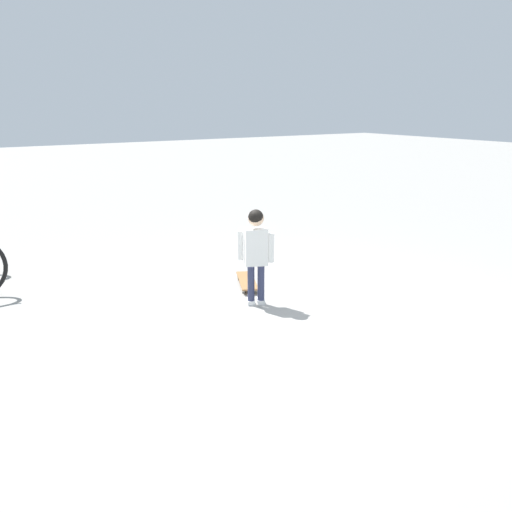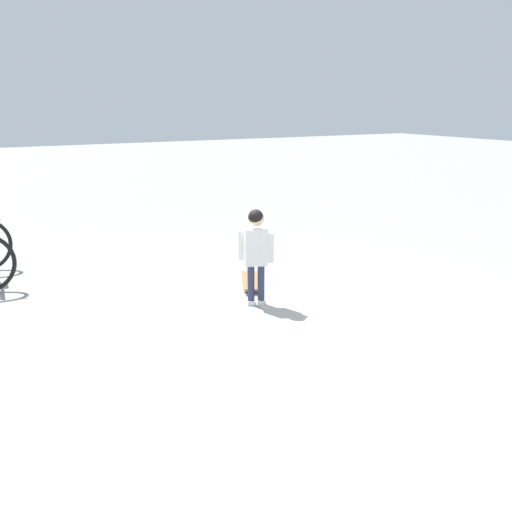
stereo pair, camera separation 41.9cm
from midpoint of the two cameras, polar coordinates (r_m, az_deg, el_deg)
name	(u,v)px [view 1 (the left image)]	position (r m, az deg, el deg)	size (l,w,h in m)	color
ground_plane	(266,310)	(6.53, -0.90, -5.09)	(50.00, 50.00, 0.00)	gray
child_person	(256,246)	(6.51, -1.84, 0.89)	(0.28, 0.33, 1.06)	#2D3351
skateboard	(247,281)	(7.34, -2.49, -2.37)	(0.51, 0.77, 0.07)	olive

